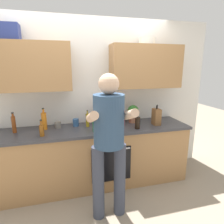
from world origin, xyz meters
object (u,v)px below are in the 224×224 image
at_px(person_standing, 109,137).
at_px(bottle_syrup, 42,130).
at_px(bottle_hotsauce, 97,121).
at_px(bottle_vinegar, 14,124).
at_px(knife_block, 156,117).
at_px(bottle_oil, 88,120).
at_px(potted_herb, 133,113).
at_px(cup_tea, 76,122).
at_px(cup_stoneware, 58,125).
at_px(bottle_wine, 98,116).
at_px(grocery_bag_crisps, 117,117).
at_px(bottle_soy, 137,123).
at_px(bottle_soda, 95,124).
at_px(bottle_juice, 44,121).

distance_m(person_standing, bottle_syrup, 0.93).
relative_size(bottle_hotsauce, bottle_vinegar, 0.81).
height_order(bottle_vinegar, bottle_syrup, bottle_vinegar).
bearing_deg(knife_block, bottle_oil, 170.59).
distance_m(bottle_vinegar, potted_herb, 1.74).
distance_m(bottle_oil, bottle_vinegar, 1.00).
bearing_deg(cup_tea, cup_stoneware, -173.06).
bearing_deg(bottle_wine, grocery_bag_crisps, -23.68).
distance_m(bottle_syrup, potted_herb, 1.39).
relative_size(bottle_wine, knife_block, 0.91).
distance_m(person_standing, cup_stoneware, 1.01).
xyz_separation_m(bottle_soy, bottle_wine, (-0.51, 0.40, 0.03)).
xyz_separation_m(bottle_oil, bottle_soda, (0.07, -0.25, 0.01)).
distance_m(bottle_syrup, cup_tea, 0.56).
bearing_deg(knife_block, bottle_syrup, -177.13).
bearing_deg(bottle_soda, bottle_vinegar, 167.73).
relative_size(bottle_oil, cup_tea, 2.29).
xyz_separation_m(bottle_juice, bottle_soy, (1.30, -0.31, -0.04)).
bearing_deg(cup_stoneware, bottle_soy, -16.08).
bearing_deg(grocery_bag_crisps, knife_block, -16.09).
bearing_deg(bottle_vinegar, bottle_wine, 6.74).
distance_m(bottle_hotsauce, bottle_wine, 0.16).
bearing_deg(bottle_hotsauce, bottle_vinegar, 179.25).
height_order(person_standing, bottle_juice, person_standing).
relative_size(bottle_soy, cup_tea, 2.10).
distance_m(bottle_wine, bottle_syrup, 0.88).
xyz_separation_m(bottle_soda, bottle_wine, (0.10, 0.37, 0.00)).
relative_size(bottle_oil, cup_stoneware, 2.72).
bearing_deg(potted_herb, bottle_soda, -156.27).
relative_size(bottle_oil, bottle_soda, 0.89).
height_order(cup_stoneware, grocery_bag_crisps, grocery_bag_crisps).
relative_size(bottle_oil, bottle_syrup, 1.14).
xyz_separation_m(person_standing, grocery_bag_crisps, (0.32, 0.79, -0.00)).
height_order(bottle_vinegar, potted_herb, bottle_vinegar).
bearing_deg(bottle_juice, cup_stoneware, 5.03).
xyz_separation_m(bottle_juice, potted_herb, (1.35, 0.02, 0.03)).
relative_size(bottle_wine, grocery_bag_crisps, 1.22).
height_order(bottle_hotsauce, bottle_soy, bottle_soy).
relative_size(bottle_hotsauce, bottle_wine, 0.81).
xyz_separation_m(bottle_soda, potted_herb, (0.66, 0.29, 0.04)).
bearing_deg(bottle_soda, bottle_syrup, -179.73).
xyz_separation_m(cup_tea, grocery_bag_crisps, (0.63, -0.08, 0.06)).
bearing_deg(grocery_bag_crisps, bottle_vinegar, -179.42).
relative_size(bottle_juice, bottle_hotsauce, 1.36).
xyz_separation_m(person_standing, knife_block, (0.90, 0.62, 0.01)).
distance_m(person_standing, knife_block, 1.09).
height_order(bottle_soda, bottle_vinegar, bottle_vinegar).
height_order(person_standing, bottle_syrup, person_standing).
relative_size(bottle_wine, bottle_syrup, 1.28).
xyz_separation_m(bottle_soy, cup_tea, (-0.85, 0.35, -0.04)).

